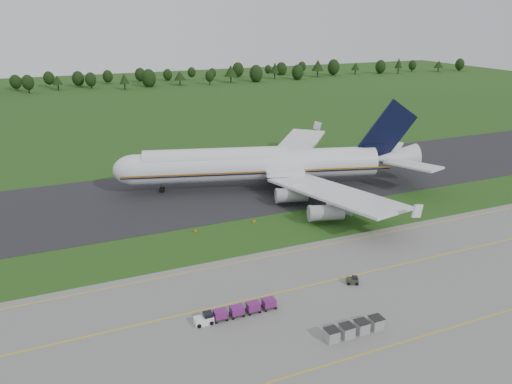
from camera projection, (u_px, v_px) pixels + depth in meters
name	position (u px, v px, depth m)	size (l,w,h in m)	color
ground	(250.00, 235.00, 99.52)	(600.00, 600.00, 0.00)	#204514
apron	(342.00, 328.00, 70.08)	(300.00, 52.00, 0.06)	slate
taxiway	(207.00, 191.00, 123.74)	(300.00, 40.00, 0.08)	black
apron_markings	(317.00, 303.00, 76.14)	(300.00, 30.20, 0.01)	gold
tree_line	(79.00, 80.00, 282.93)	(527.84, 22.84, 11.62)	black
aircraft	(263.00, 164.00, 124.40)	(77.80, 72.96, 21.80)	silver
baggage_train	(235.00, 311.00, 72.47)	(12.54, 1.60, 1.54)	white
utility_cart	(352.00, 281.00, 81.36)	(2.12, 1.75, 1.01)	#292F21
uld_row	(354.00, 329.00, 68.36)	(8.99, 1.79, 1.77)	gray
edge_markers	(254.00, 222.00, 105.19)	(26.05, 0.30, 0.60)	orange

